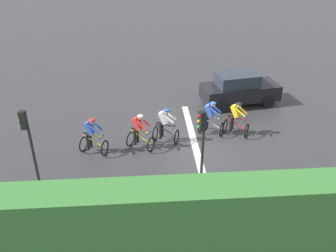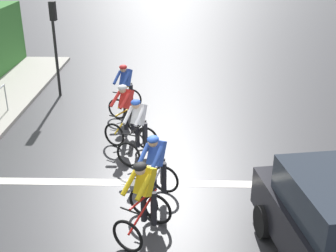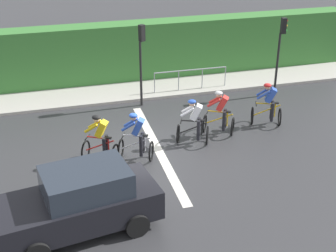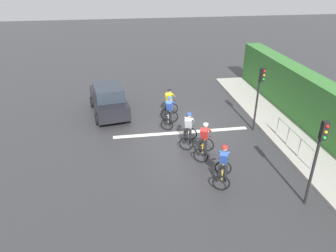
{
  "view_description": "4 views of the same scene",
  "coord_description": "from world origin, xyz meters",
  "px_view_note": "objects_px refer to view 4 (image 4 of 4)",
  "views": [
    {
      "loc": [
        -14.2,
        2.67,
        8.57
      ],
      "look_at": [
        -0.73,
        1.66,
        1.16
      ],
      "focal_mm": 39.04,
      "sensor_mm": 36.0,
      "label": 1
    },
    {
      "loc": [
        0.99,
        -8.57,
        5.47
      ],
      "look_at": [
        0.72,
        1.6,
        0.98
      ],
      "focal_mm": 46.93,
      "sensor_mm": 36.0,
      "label": 2
    },
    {
      "loc": [
        14.04,
        -3.03,
        8.06
      ],
      "look_at": [
        0.4,
        0.69,
        1.04
      ],
      "focal_mm": 51.45,
      "sensor_mm": 36.0,
      "label": 3
    },
    {
      "loc": [
        2.91,
        14.67,
        7.68
      ],
      "look_at": [
        0.9,
        1.7,
        1.07
      ],
      "focal_mm": 34.04,
      "sensor_mm": 36.0,
      "label": 4
    }
  ],
  "objects_px": {
    "cyclist_fourth": "(170,113)",
    "cyclist_trailing": "(169,104)",
    "cyclist_mid": "(188,130)",
    "cyclist_second": "(204,141)",
    "traffic_light_far_junction": "(318,151)",
    "car_black": "(109,100)",
    "traffic_light_near_crossing": "(259,90)",
    "pedestrian_railing_kerbside": "(294,137)",
    "cyclist_lead": "(223,166)"
  },
  "relations": [
    {
      "from": "cyclist_trailing",
      "to": "traffic_light_near_crossing",
      "type": "relative_size",
      "value": 0.5
    },
    {
      "from": "cyclist_second",
      "to": "traffic_light_far_junction",
      "type": "distance_m",
      "value": 4.85
    },
    {
      "from": "cyclist_second",
      "to": "pedestrian_railing_kerbside",
      "type": "bearing_deg",
      "value": 177.16
    },
    {
      "from": "car_black",
      "to": "pedestrian_railing_kerbside",
      "type": "height_order",
      "value": "car_black"
    },
    {
      "from": "cyclist_second",
      "to": "cyclist_lead",
      "type": "bearing_deg",
      "value": 96.57
    },
    {
      "from": "cyclist_lead",
      "to": "traffic_light_far_junction",
      "type": "relative_size",
      "value": 0.5
    },
    {
      "from": "car_black",
      "to": "pedestrian_railing_kerbside",
      "type": "bearing_deg",
      "value": 146.07
    },
    {
      "from": "car_black",
      "to": "traffic_light_far_junction",
      "type": "height_order",
      "value": "traffic_light_far_junction"
    },
    {
      "from": "cyclist_second",
      "to": "car_black",
      "type": "distance_m",
      "value": 6.85
    },
    {
      "from": "cyclist_lead",
      "to": "pedestrian_railing_kerbside",
      "type": "bearing_deg",
      "value": -155.48
    },
    {
      "from": "cyclist_mid",
      "to": "pedestrian_railing_kerbside",
      "type": "relative_size",
      "value": 0.51
    },
    {
      "from": "cyclist_fourth",
      "to": "cyclist_mid",
      "type": "bearing_deg",
      "value": 104.7
    },
    {
      "from": "car_black",
      "to": "cyclist_mid",
      "type": "bearing_deg",
      "value": 131.22
    },
    {
      "from": "cyclist_trailing",
      "to": "pedestrian_railing_kerbside",
      "type": "xyz_separation_m",
      "value": [
        -5.0,
        4.63,
        -0.02
      ]
    },
    {
      "from": "cyclist_mid",
      "to": "cyclist_trailing",
      "type": "distance_m",
      "value": 3.31
    },
    {
      "from": "cyclist_trailing",
      "to": "car_black",
      "type": "relative_size",
      "value": 0.38
    },
    {
      "from": "cyclist_second",
      "to": "cyclist_trailing",
      "type": "bearing_deg",
      "value": -78.97
    },
    {
      "from": "traffic_light_far_junction",
      "to": "pedestrian_railing_kerbside",
      "type": "bearing_deg",
      "value": -110.54
    },
    {
      "from": "cyclist_second",
      "to": "cyclist_fourth",
      "type": "bearing_deg",
      "value": -72.6
    },
    {
      "from": "cyclist_fourth",
      "to": "car_black",
      "type": "xyz_separation_m",
      "value": [
        3.18,
        -2.14,
        0.08
      ]
    },
    {
      "from": "traffic_light_far_junction",
      "to": "cyclist_trailing",
      "type": "bearing_deg",
      "value": -65.44
    },
    {
      "from": "cyclist_lead",
      "to": "pedestrian_railing_kerbside",
      "type": "xyz_separation_m",
      "value": [
        -3.91,
        -1.78,
        -0.02
      ]
    },
    {
      "from": "car_black",
      "to": "cyclist_trailing",
      "type": "bearing_deg",
      "value": 163.6
    },
    {
      "from": "car_black",
      "to": "traffic_light_far_junction",
      "type": "distance_m",
      "value": 11.56
    },
    {
      "from": "car_black",
      "to": "traffic_light_far_junction",
      "type": "relative_size",
      "value": 1.29
    },
    {
      "from": "car_black",
      "to": "cyclist_second",
      "type": "bearing_deg",
      "value": 127.88
    },
    {
      "from": "cyclist_mid",
      "to": "cyclist_trailing",
      "type": "relative_size",
      "value": 1.0
    },
    {
      "from": "pedestrian_railing_kerbside",
      "to": "car_black",
      "type": "bearing_deg",
      "value": -33.93
    },
    {
      "from": "cyclist_mid",
      "to": "traffic_light_near_crossing",
      "type": "bearing_deg",
      "value": -165.13
    },
    {
      "from": "cyclist_lead",
      "to": "traffic_light_far_junction",
      "type": "xyz_separation_m",
      "value": [
        -2.61,
        1.68,
        1.43
      ]
    },
    {
      "from": "traffic_light_far_junction",
      "to": "pedestrian_railing_kerbside",
      "type": "distance_m",
      "value": 3.97
    },
    {
      "from": "cyclist_mid",
      "to": "cyclist_fourth",
      "type": "relative_size",
      "value": 1.0
    },
    {
      "from": "cyclist_fourth",
      "to": "cyclist_lead",
      "type": "bearing_deg",
      "value": 103.41
    },
    {
      "from": "cyclist_second",
      "to": "cyclist_fourth",
      "type": "relative_size",
      "value": 1.0
    },
    {
      "from": "cyclist_lead",
      "to": "traffic_light_near_crossing",
      "type": "xyz_separation_m",
      "value": [
        -3.04,
        -4.11,
        1.43
      ]
    },
    {
      "from": "cyclist_fourth",
      "to": "cyclist_trailing",
      "type": "xyz_separation_m",
      "value": [
        -0.16,
        -1.15,
        0.0
      ]
    },
    {
      "from": "cyclist_second",
      "to": "cyclist_mid",
      "type": "height_order",
      "value": "same"
    },
    {
      "from": "cyclist_fourth",
      "to": "cyclist_trailing",
      "type": "bearing_deg",
      "value": -98.02
    },
    {
      "from": "traffic_light_near_crossing",
      "to": "cyclist_lead",
      "type": "bearing_deg",
      "value": 53.5
    },
    {
      "from": "cyclist_mid",
      "to": "traffic_light_near_crossing",
      "type": "distance_m",
      "value": 4.12
    },
    {
      "from": "car_black",
      "to": "traffic_light_near_crossing",
      "type": "distance_m",
      "value": 8.27
    },
    {
      "from": "traffic_light_far_junction",
      "to": "cyclist_mid",
      "type": "bearing_deg",
      "value": -55.52
    },
    {
      "from": "cyclist_lead",
      "to": "car_black",
      "type": "bearing_deg",
      "value": -59.04
    },
    {
      "from": "cyclist_second",
      "to": "traffic_light_near_crossing",
      "type": "xyz_separation_m",
      "value": [
        -3.27,
        -2.13,
        1.43
      ]
    },
    {
      "from": "cyclist_lead",
      "to": "cyclist_second",
      "type": "bearing_deg",
      "value": -83.43
    },
    {
      "from": "cyclist_mid",
      "to": "car_black",
      "type": "height_order",
      "value": "car_black"
    },
    {
      "from": "cyclist_trailing",
      "to": "traffic_light_far_junction",
      "type": "distance_m",
      "value": 9.01
    },
    {
      "from": "cyclist_lead",
      "to": "cyclist_fourth",
      "type": "relative_size",
      "value": 1.0
    },
    {
      "from": "traffic_light_far_junction",
      "to": "pedestrian_railing_kerbside",
      "type": "height_order",
      "value": "traffic_light_far_junction"
    },
    {
      "from": "cyclist_lead",
      "to": "cyclist_trailing",
      "type": "height_order",
      "value": "same"
    }
  ]
}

